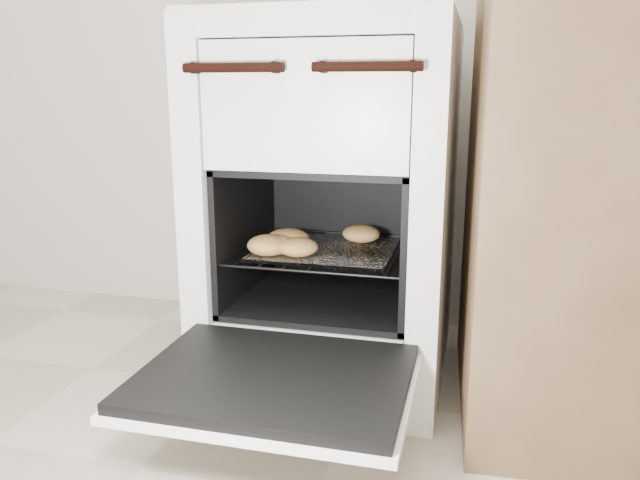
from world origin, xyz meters
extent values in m
cube|color=silver|center=(-0.09, 1.21, 0.41)|extent=(0.54, 0.57, 0.82)
cylinder|color=black|center=(-0.21, 0.91, 0.72)|extent=(0.20, 0.02, 0.02)
cylinder|color=black|center=(0.04, 0.91, 0.72)|extent=(0.20, 0.02, 0.02)
cube|color=black|center=(-0.09, 0.75, 0.19)|extent=(0.47, 0.36, 0.02)
cube|color=silver|center=(-0.09, 0.75, 0.17)|extent=(0.48, 0.38, 0.01)
cylinder|color=black|center=(-0.28, 1.14, 0.32)|extent=(0.01, 0.38, 0.01)
cylinder|color=black|center=(0.10, 1.14, 0.32)|extent=(0.01, 0.38, 0.01)
cylinder|color=black|center=(-0.09, 0.96, 0.32)|extent=(0.38, 0.01, 0.01)
cylinder|color=black|center=(-0.09, 1.32, 0.32)|extent=(0.38, 0.01, 0.01)
cylinder|color=black|center=(-0.25, 1.14, 0.32)|extent=(0.01, 0.36, 0.01)
cylinder|color=black|center=(-0.20, 1.14, 0.32)|extent=(0.01, 0.36, 0.01)
cylinder|color=black|center=(-0.14, 1.14, 0.32)|extent=(0.01, 0.36, 0.01)
cylinder|color=black|center=(-0.09, 1.14, 0.32)|extent=(0.01, 0.36, 0.01)
cylinder|color=black|center=(-0.04, 1.14, 0.32)|extent=(0.01, 0.36, 0.01)
cylinder|color=black|center=(0.02, 1.14, 0.32)|extent=(0.01, 0.36, 0.01)
cylinder|color=black|center=(0.07, 1.14, 0.32)|extent=(0.01, 0.36, 0.01)
cube|color=silver|center=(-0.09, 1.12, 0.32)|extent=(0.30, 0.27, 0.01)
ellipsoid|color=tan|center=(-0.13, 1.05, 0.35)|extent=(0.12, 0.12, 0.04)
ellipsoid|color=tan|center=(-0.20, 1.04, 0.35)|extent=(0.10, 0.10, 0.04)
ellipsoid|color=tan|center=(-0.18, 1.05, 0.35)|extent=(0.11, 0.11, 0.04)
ellipsoid|color=tan|center=(-0.02, 1.21, 0.35)|extent=(0.11, 0.11, 0.04)
ellipsoid|color=tan|center=(-0.17, 1.10, 0.35)|extent=(0.14, 0.14, 0.04)
camera|label=1|loc=(0.24, -0.20, 0.68)|focal=35.00mm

